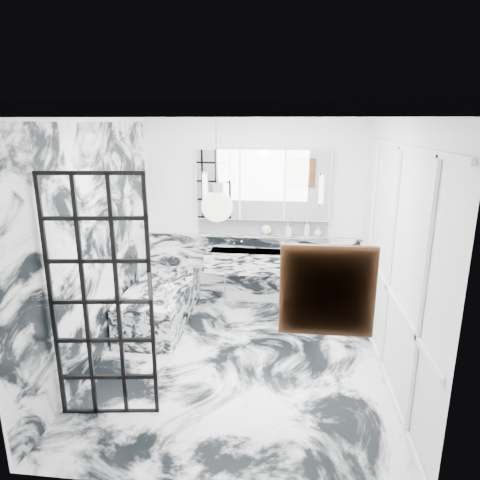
# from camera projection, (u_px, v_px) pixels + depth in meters

# --- Properties ---
(floor) EXTENTS (3.60, 3.60, 0.00)m
(floor) POSITION_uv_depth(u_px,v_px,m) (238.00, 363.00, 4.92)
(floor) COLOR white
(floor) RESTS_ON ground
(ceiling) EXTENTS (3.60, 3.60, 0.00)m
(ceiling) POSITION_uv_depth(u_px,v_px,m) (238.00, 109.00, 4.18)
(ceiling) COLOR white
(ceiling) RESTS_ON wall_back
(wall_back) EXTENTS (3.60, 0.00, 3.60)m
(wall_back) POSITION_uv_depth(u_px,v_px,m) (252.00, 212.00, 6.28)
(wall_back) COLOR white
(wall_back) RESTS_ON floor
(wall_front) EXTENTS (3.60, 0.00, 3.60)m
(wall_front) POSITION_uv_depth(u_px,v_px,m) (206.00, 321.00, 2.83)
(wall_front) COLOR white
(wall_front) RESTS_ON floor
(wall_left) EXTENTS (0.00, 3.60, 3.60)m
(wall_left) POSITION_uv_depth(u_px,v_px,m) (95.00, 242.00, 4.73)
(wall_left) COLOR white
(wall_left) RESTS_ON floor
(wall_right) EXTENTS (0.00, 3.60, 3.60)m
(wall_right) POSITION_uv_depth(u_px,v_px,m) (393.00, 251.00, 4.38)
(wall_right) COLOR white
(wall_right) RESTS_ON floor
(marble_clad_back) EXTENTS (3.18, 0.05, 1.05)m
(marble_clad_back) POSITION_uv_depth(u_px,v_px,m) (252.00, 269.00, 6.48)
(marble_clad_back) COLOR white
(marble_clad_back) RESTS_ON floor
(marble_clad_left) EXTENTS (0.02, 3.56, 2.68)m
(marble_clad_left) POSITION_uv_depth(u_px,v_px,m) (96.00, 247.00, 4.74)
(marble_clad_left) COLOR white
(marble_clad_left) RESTS_ON floor
(panel_molding) EXTENTS (0.03, 3.40, 2.30)m
(panel_molding) POSITION_uv_depth(u_px,v_px,m) (390.00, 260.00, 4.40)
(panel_molding) COLOR white
(panel_molding) RESTS_ON floor
(soap_bottle_a) EXTENTS (0.10, 0.11, 0.22)m
(soap_bottle_a) POSITION_uv_depth(u_px,v_px,m) (307.00, 228.00, 6.15)
(soap_bottle_a) COLOR #8C5919
(soap_bottle_a) RESTS_ON ledge
(soap_bottle_b) EXTENTS (0.11, 0.11, 0.19)m
(soap_bottle_b) POSITION_uv_depth(u_px,v_px,m) (288.00, 229.00, 6.19)
(soap_bottle_b) COLOR #4C4C51
(soap_bottle_b) RESTS_ON ledge
(soap_bottle_c) EXTENTS (0.12, 0.12, 0.14)m
(soap_bottle_c) POSITION_uv_depth(u_px,v_px,m) (318.00, 232.00, 6.15)
(soap_bottle_c) COLOR silver
(soap_bottle_c) RESTS_ON ledge
(face_pot) EXTENTS (0.15, 0.15, 0.15)m
(face_pot) POSITION_uv_depth(u_px,v_px,m) (266.00, 230.00, 6.23)
(face_pot) COLOR white
(face_pot) RESTS_ON ledge
(amber_bottle) EXTENTS (0.04, 0.04, 0.10)m
(amber_bottle) POSITION_uv_depth(u_px,v_px,m) (272.00, 232.00, 6.23)
(amber_bottle) COLOR #8C5919
(amber_bottle) RESTS_ON ledge
(flower_vase) EXTENTS (0.09, 0.09, 0.12)m
(flower_vase) POSITION_uv_depth(u_px,v_px,m) (170.00, 298.00, 5.21)
(flower_vase) COLOR silver
(flower_vase) RESTS_ON bathtub
(crittall_door) EXTENTS (0.88, 0.15, 2.27)m
(crittall_door) POSITION_uv_depth(u_px,v_px,m) (101.00, 302.00, 3.79)
(crittall_door) COLOR black
(crittall_door) RESTS_ON floor
(artwork) EXTENTS (0.50, 0.05, 0.50)m
(artwork) POSITION_uv_depth(u_px,v_px,m) (327.00, 291.00, 2.72)
(artwork) COLOR #C47C14
(artwork) RESTS_ON wall_front
(pendant_light) EXTENTS (0.24, 0.24, 0.24)m
(pendant_light) POSITION_uv_depth(u_px,v_px,m) (217.00, 206.00, 3.21)
(pendant_light) COLOR white
(pendant_light) RESTS_ON ceiling
(trough_sink) EXTENTS (1.60, 0.45, 0.30)m
(trough_sink) POSITION_uv_depth(u_px,v_px,m) (261.00, 261.00, 6.20)
(trough_sink) COLOR silver
(trough_sink) RESTS_ON wall_back
(ledge) EXTENTS (1.90, 0.14, 0.04)m
(ledge) POSITION_uv_depth(u_px,v_px,m) (262.00, 236.00, 6.27)
(ledge) COLOR silver
(ledge) RESTS_ON wall_back
(subway_tile) EXTENTS (1.90, 0.03, 0.23)m
(subway_tile) POSITION_uv_depth(u_px,v_px,m) (262.00, 226.00, 6.29)
(subway_tile) COLOR white
(subway_tile) RESTS_ON wall_back
(mirror_cabinet) EXTENTS (1.90, 0.16, 1.00)m
(mirror_cabinet) POSITION_uv_depth(u_px,v_px,m) (263.00, 185.00, 6.08)
(mirror_cabinet) COLOR white
(mirror_cabinet) RESTS_ON wall_back
(sconce_left) EXTENTS (0.07, 0.07, 0.40)m
(sconce_left) POSITION_uv_depth(u_px,v_px,m) (205.00, 188.00, 6.09)
(sconce_left) COLOR white
(sconce_left) RESTS_ON mirror_cabinet
(sconce_right) EXTENTS (0.07, 0.07, 0.40)m
(sconce_right) POSITION_uv_depth(u_px,v_px,m) (321.00, 189.00, 5.91)
(sconce_right) COLOR white
(sconce_right) RESTS_ON mirror_cabinet
(bathtub) EXTENTS (0.75, 1.65, 0.55)m
(bathtub) POSITION_uv_depth(u_px,v_px,m) (160.00, 304.00, 5.84)
(bathtub) COLOR silver
(bathtub) RESTS_ON floor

